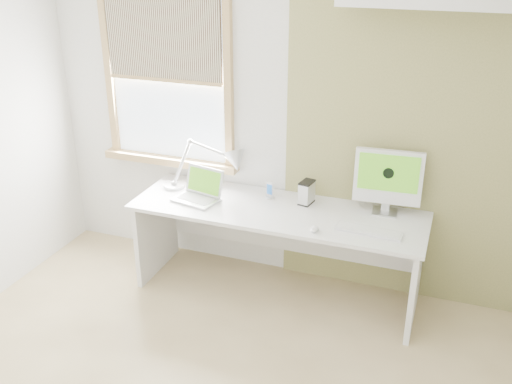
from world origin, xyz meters
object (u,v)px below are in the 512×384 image
at_px(imac, 388,178).
at_px(external_drive, 307,192).
at_px(desk, 279,229).
at_px(laptop, 200,192).
at_px(desk_lamp, 224,164).

bearing_deg(imac, external_drive, -174.73).
relative_size(desk, laptop, 5.79).
relative_size(desk_lamp, external_drive, 4.17).
height_order(desk, laptop, laptop).
xyz_separation_m(desk_lamp, laptop, (-0.10, -0.24, -0.16)).
bearing_deg(desk_lamp, desk, -16.15).
bearing_deg(desk, desk_lamp, 163.85).
height_order(desk, imac, imac).
relative_size(desk, imac, 4.49).
relative_size(laptop, imac, 0.77).
height_order(desk, desk_lamp, desk_lamp).
bearing_deg(laptop, external_drive, 14.32).
height_order(external_drive, imac, imac).
bearing_deg(laptop, imac, 10.55).
bearing_deg(desk, external_drive, 33.29).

